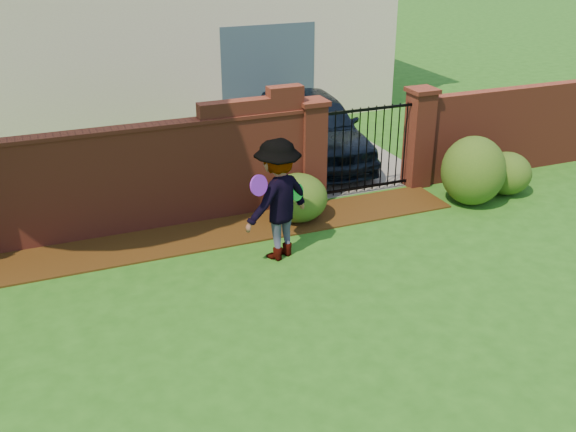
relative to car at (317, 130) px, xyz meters
name	(u,v)px	position (x,y,z in m)	size (l,w,h in m)	color
ground	(263,353)	(-3.38, -5.90, -0.71)	(80.00, 80.00, 0.01)	#225A16
mulch_bed	(132,248)	(-4.33, -2.57, -0.69)	(11.10, 1.08, 0.03)	#311C09
brick_wall	(48,188)	(-5.39, -1.90, 0.22)	(8.70, 0.31, 2.16)	maroon
brick_wall_return	(505,131)	(3.22, -1.90, 0.14)	(4.00, 0.25, 1.70)	maroon
pillar_left	(311,151)	(-0.98, -1.90, 0.25)	(0.50, 0.50, 1.88)	maroon
pillar_right	(419,137)	(1.22, -1.90, 0.25)	(0.50, 0.50, 1.88)	maroon
iron_gate	(367,149)	(0.12, -1.90, 0.15)	(1.78, 0.03, 1.60)	black
driveway	(284,134)	(0.12, 2.10, -0.70)	(3.20, 8.00, 0.01)	slate
car	(317,130)	(0.00, 0.00, 0.00)	(1.67, 4.14, 1.41)	black
shrub_left	(298,198)	(-1.51, -2.55, -0.30)	(1.00, 1.00, 0.81)	#244916
shrub_middle	(473,171)	(1.64, -3.05, -0.09)	(1.13, 1.13, 1.24)	#244916
shrub_right	(507,173)	(2.53, -2.91, -0.31)	(0.89, 0.89, 0.79)	#244916
man	(279,200)	(-2.29, -3.68, 0.22)	(1.20, 0.69, 1.85)	gray
frisbee_purple	(259,185)	(-2.70, -3.95, 0.61)	(0.30, 0.30, 0.03)	purple
frisbee_green	(297,192)	(-1.98, -3.61, 0.27)	(0.27, 0.27, 0.02)	green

